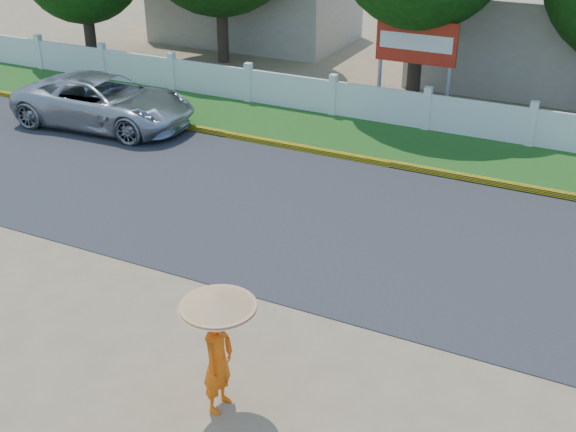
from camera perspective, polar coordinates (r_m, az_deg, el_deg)
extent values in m
plane|color=#9E8460|center=(12.73, -4.05, -8.91)|extent=(120.00, 120.00, 0.00)
cube|color=#38383A|center=(16.17, 3.94, -0.48)|extent=(60.00, 7.00, 0.02)
cube|color=#2D601E|center=(20.71, 9.62, 5.55)|extent=(60.00, 3.50, 0.03)
cube|color=yellow|center=(19.17, 8.08, 4.10)|extent=(40.00, 0.18, 0.16)
cube|color=silver|center=(21.84, 10.89, 8.07)|extent=(40.00, 0.10, 1.10)
cube|color=#B7AD99|center=(27.55, 21.39, 12.92)|extent=(10.00, 6.00, 3.20)
cube|color=#B7AD99|center=(32.35, -2.59, 16.16)|extent=(8.00, 5.00, 2.80)
imported|color=#ABAFB4|center=(22.40, -14.29, 8.76)|extent=(5.61, 2.88, 1.52)
imported|color=#FF640D|center=(10.70, -5.55, -11.39)|extent=(0.41, 0.61, 1.66)
cylinder|color=gray|center=(10.29, -5.46, -8.68)|extent=(0.02, 0.02, 1.08)
cone|color=tan|center=(10.03, -5.58, -6.55)|extent=(1.13, 1.13, 0.27)
cylinder|color=gray|center=(23.25, 7.22, 10.65)|extent=(0.12, 0.12, 2.00)
cylinder|color=gray|center=(22.66, 12.53, 9.80)|extent=(0.12, 0.12, 2.00)
cube|color=#AD2212|center=(22.60, 10.11, 13.40)|extent=(2.50, 0.12, 1.30)
cube|color=silver|center=(22.54, 10.06, 13.37)|extent=(2.25, 0.02, 0.49)
cylinder|color=#473828|center=(30.09, -15.44, 14.15)|extent=(0.44, 0.44, 2.50)
cylinder|color=#473828|center=(23.60, 10.08, 12.78)|extent=(0.44, 0.44, 3.65)
cylinder|color=#473828|center=(28.80, -5.22, 15.12)|extent=(0.44, 0.44, 3.18)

